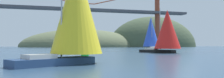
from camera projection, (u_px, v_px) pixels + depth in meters
ground_plane at (187, 59)px, 25.98m from camera, size 360.00×360.00×0.00m
headland_right at (153, 47)px, 171.83m from camera, size 71.12×44.00×47.31m
headland_center at (83, 47)px, 157.68m from camera, size 87.31×44.00×25.36m
suspension_bridge at (83, 9)px, 118.29m from camera, size 123.53×6.00×43.69m
sailboat_blue_spinnaker at (151, 33)px, 76.10m from camera, size 6.87×10.44×12.37m
sailboat_red_spinnaker at (167, 30)px, 46.02m from camera, size 8.24×9.80×9.64m
sailboat_yellow_sail at (75, 9)px, 20.56m from camera, size 9.17×7.42×10.43m
sailboat_white_mainsail at (68, 37)px, 73.81m from camera, size 7.40×8.23×8.46m
channel_buoy at (85, 55)px, 30.59m from camera, size 1.10×1.10×2.64m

